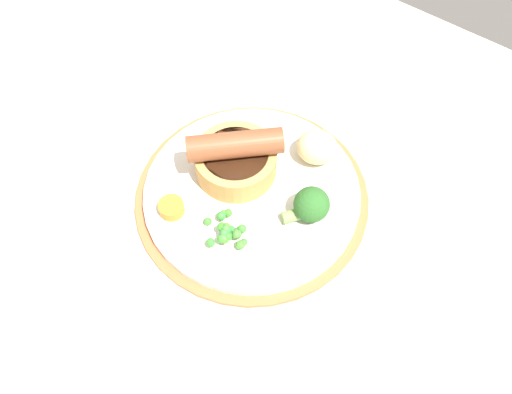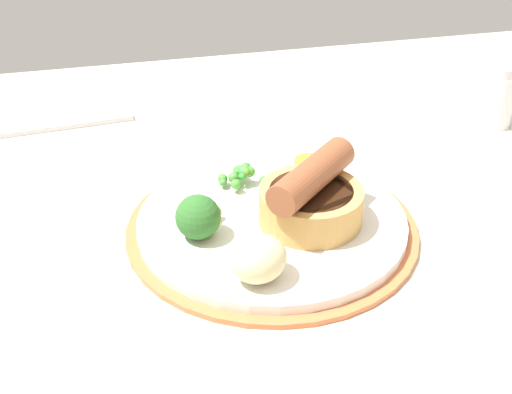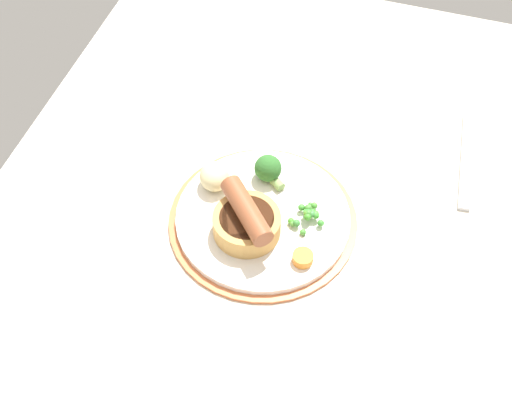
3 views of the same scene
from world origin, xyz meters
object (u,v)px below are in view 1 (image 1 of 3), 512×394
object	(u,v)px
potato_chunk_1	(317,147)
carrot_slice_6	(171,208)
sausage_pudding	(233,156)
pea_pile	(226,231)
dinner_plate	(252,196)
broccoli_floret_near	(310,205)

from	to	relation	value
potato_chunk_1	carrot_slice_6	world-z (taller)	potato_chunk_1
sausage_pudding	pea_pile	distance (cm)	8.39
dinner_plate	potato_chunk_1	xyz separation A→B (cm)	(-3.02, -7.75, 2.63)
pea_pile	carrot_slice_6	size ratio (longest dim) A/B	2.00
broccoli_floret_near	pea_pile	bearing A→B (deg)	179.01
carrot_slice_6	broccoli_floret_near	bearing A→B (deg)	-145.59
sausage_pudding	broccoli_floret_near	world-z (taller)	sausage_pudding
carrot_slice_6	pea_pile	bearing A→B (deg)	-170.83
pea_pile	sausage_pudding	bearing A→B (deg)	-57.81
dinner_plate	sausage_pudding	bearing A→B (deg)	-20.50
potato_chunk_1	carrot_slice_6	size ratio (longest dim) A/B	1.67
potato_chunk_1	pea_pile	bearing A→B (deg)	81.94
sausage_pudding	broccoli_floret_near	distance (cm)	9.78
pea_pile	carrot_slice_6	distance (cm)	6.45
dinner_plate	potato_chunk_1	size ratio (longest dim) A/B	5.66
pea_pile	potato_chunk_1	world-z (taller)	potato_chunk_1
broccoli_floret_near	carrot_slice_6	distance (cm)	14.22
dinner_plate	pea_pile	xyz separation A→B (cm)	(-1.10, 5.78, 1.88)
pea_pile	broccoli_floret_near	distance (cm)	8.82
carrot_slice_6	potato_chunk_1	bearing A→B (deg)	-119.59
pea_pile	carrot_slice_6	xyz separation A→B (cm)	(6.35, 1.03, -0.40)
sausage_pudding	dinner_plate	bearing A→B (deg)	-63.67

